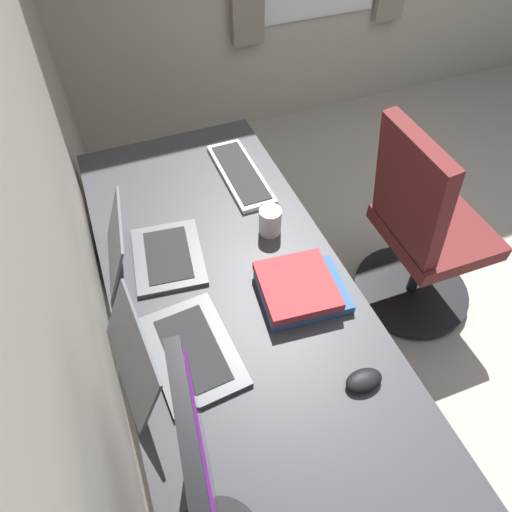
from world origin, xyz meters
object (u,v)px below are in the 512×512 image
object	(u,v)px
drawer_pedestal	(200,275)
coffee_mug	(270,220)
office_chair	(420,236)
laptop_left	(169,352)
book_stack_near	(300,289)
laptop_leftmost	(148,251)
keyboard_main	(240,174)
mouse_main	(364,380)

from	to	relation	value
drawer_pedestal	coffee_mug	bearing A→B (deg)	-130.65
drawer_pedestal	office_chair	world-z (taller)	office_chair
drawer_pedestal	laptop_left	world-z (taller)	laptop_left
laptop_left	book_stack_near	bearing A→B (deg)	-79.80
laptop_leftmost	office_chair	bearing A→B (deg)	-92.13
laptop_left	keyboard_main	xyz separation A→B (m)	(0.69, -0.45, -0.04)
coffee_mug	book_stack_near	bearing A→B (deg)	176.15
keyboard_main	office_chair	xyz separation A→B (m)	(-0.35, -0.69, -0.28)
office_chair	coffee_mug	bearing A→B (deg)	87.70
laptop_left	coffee_mug	size ratio (longest dim) A/B	3.01
office_chair	keyboard_main	bearing A→B (deg)	63.27
drawer_pedestal	laptop_left	xyz separation A→B (m)	(-0.57, 0.21, 0.43)
coffee_mug	office_chair	world-z (taller)	office_chair
laptop_leftmost	keyboard_main	bearing A→B (deg)	-54.57
laptop_leftmost	office_chair	size ratio (longest dim) A/B	0.35
mouse_main	laptop_leftmost	bearing A→B (deg)	34.63
mouse_main	office_chair	xyz separation A→B (m)	(0.59, -0.68, -0.29)
laptop_left	book_stack_near	distance (m)	0.43
drawer_pedestal	coffee_mug	world-z (taller)	coffee_mug
mouse_main	laptop_left	bearing A→B (deg)	61.38
drawer_pedestal	laptop_left	distance (m)	0.74
book_stack_near	laptop_left	bearing A→B (deg)	100.20
mouse_main	book_stack_near	size ratio (longest dim) A/B	0.37
drawer_pedestal	book_stack_near	bearing A→B (deg)	-156.45
mouse_main	book_stack_near	bearing A→B (deg)	6.12
drawer_pedestal	book_stack_near	size ratio (longest dim) A/B	2.48
drawer_pedestal	laptop_leftmost	size ratio (longest dim) A/B	2.07
laptop_leftmost	laptop_left	world-z (taller)	laptop_leftmost
laptop_left	keyboard_main	size ratio (longest dim) A/B	0.84
drawer_pedestal	book_stack_near	distance (m)	0.68
drawer_pedestal	mouse_main	world-z (taller)	mouse_main
drawer_pedestal	keyboard_main	bearing A→B (deg)	-63.82
laptop_leftmost	mouse_main	bearing A→B (deg)	-145.37
mouse_main	office_chair	world-z (taller)	office_chair
drawer_pedestal	book_stack_near	world-z (taller)	book_stack_near
book_stack_near	mouse_main	bearing A→B (deg)	-173.88
laptop_left	book_stack_near	size ratio (longest dim) A/B	1.27
coffee_mug	office_chair	size ratio (longest dim) A/B	0.12
laptop_left	keyboard_main	distance (m)	0.82
laptop_leftmost	book_stack_near	xyz separation A→B (m)	(-0.30, -0.40, -0.02)
drawer_pedestal	laptop_leftmost	bearing A→B (deg)	134.86
book_stack_near	coffee_mug	bearing A→B (deg)	-3.85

